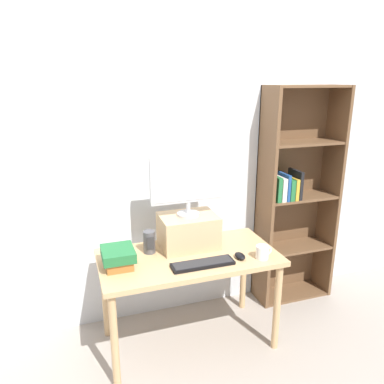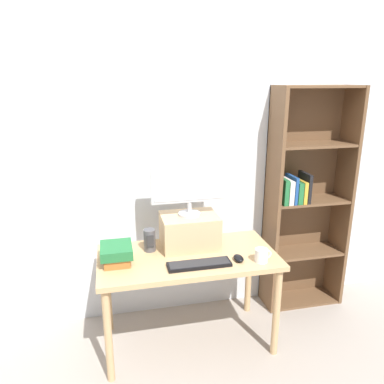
{
  "view_description": "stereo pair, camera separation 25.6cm",
  "coord_description": "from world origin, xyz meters",
  "px_view_note": "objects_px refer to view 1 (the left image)",
  "views": [
    {
      "loc": [
        -0.74,
        -2.27,
        1.9
      ],
      "look_at": [
        0.04,
        0.06,
        1.15
      ],
      "focal_mm": 35.0,
      "sensor_mm": 36.0,
      "label": 1
    },
    {
      "loc": [
        -0.5,
        -2.34,
        1.9
      ],
      "look_at": [
        0.04,
        0.06,
        1.15
      ],
      "focal_mm": 35.0,
      "sensor_mm": 36.0,
      "label": 2
    }
  ],
  "objects_px": {
    "bookshelf_unit": "(295,196)",
    "riser_box": "(188,231)",
    "desk_speaker": "(149,242)",
    "desk": "(189,266)",
    "computer_mouse": "(240,256)",
    "coffee_mug": "(262,252)",
    "computer_monitor": "(188,182)",
    "book_stack": "(118,257)",
    "keyboard": "(203,264)"
  },
  "relations": [
    {
      "from": "computer_monitor",
      "to": "desk",
      "type": "bearing_deg",
      "value": -107.02
    },
    {
      "from": "desk_speaker",
      "to": "coffee_mug",
      "type": "bearing_deg",
      "value": -25.13
    },
    {
      "from": "computer_mouse",
      "to": "riser_box",
      "type": "bearing_deg",
      "value": 132.21
    },
    {
      "from": "bookshelf_unit",
      "to": "coffee_mug",
      "type": "relative_size",
      "value": 15.67
    },
    {
      "from": "computer_mouse",
      "to": "computer_monitor",
      "type": "bearing_deg",
      "value": 132.35
    },
    {
      "from": "bookshelf_unit",
      "to": "desk_speaker",
      "type": "height_order",
      "value": "bookshelf_unit"
    },
    {
      "from": "desk",
      "to": "desk_speaker",
      "type": "height_order",
      "value": "desk_speaker"
    },
    {
      "from": "desk",
      "to": "computer_monitor",
      "type": "height_order",
      "value": "computer_monitor"
    },
    {
      "from": "desk",
      "to": "riser_box",
      "type": "relative_size",
      "value": 3.05
    },
    {
      "from": "desk",
      "to": "computer_monitor",
      "type": "distance_m",
      "value": 0.6
    },
    {
      "from": "bookshelf_unit",
      "to": "computer_monitor",
      "type": "bearing_deg",
      "value": -169.01
    },
    {
      "from": "keyboard",
      "to": "riser_box",
      "type": "bearing_deg",
      "value": 89.35
    },
    {
      "from": "keyboard",
      "to": "desk_speaker",
      "type": "xyz_separation_m",
      "value": [
        -0.29,
        0.3,
        0.07
      ]
    },
    {
      "from": "riser_box",
      "to": "desk_speaker",
      "type": "distance_m",
      "value": 0.3
    },
    {
      "from": "desk",
      "to": "desk_speaker",
      "type": "distance_m",
      "value": 0.33
    },
    {
      "from": "coffee_mug",
      "to": "riser_box",
      "type": "bearing_deg",
      "value": 140.27
    },
    {
      "from": "desk",
      "to": "riser_box",
      "type": "distance_m",
      "value": 0.26
    },
    {
      "from": "bookshelf_unit",
      "to": "riser_box",
      "type": "height_order",
      "value": "bookshelf_unit"
    },
    {
      "from": "book_stack",
      "to": "computer_mouse",
      "type": "bearing_deg",
      "value": -10.98
    },
    {
      "from": "computer_monitor",
      "to": "desk_speaker",
      "type": "bearing_deg",
      "value": -177.5
    },
    {
      "from": "bookshelf_unit",
      "to": "coffee_mug",
      "type": "xyz_separation_m",
      "value": [
        -0.6,
        -0.55,
        -0.18
      ]
    },
    {
      "from": "riser_box",
      "to": "computer_mouse",
      "type": "xyz_separation_m",
      "value": [
        0.28,
        -0.3,
        -0.1
      ]
    },
    {
      "from": "desk",
      "to": "keyboard",
      "type": "distance_m",
      "value": 0.2
    },
    {
      "from": "riser_box",
      "to": "keyboard",
      "type": "xyz_separation_m",
      "value": [
        -0.0,
        -0.32,
        -0.11
      ]
    },
    {
      "from": "keyboard",
      "to": "desk_speaker",
      "type": "bearing_deg",
      "value": 133.76
    },
    {
      "from": "coffee_mug",
      "to": "desk_speaker",
      "type": "distance_m",
      "value": 0.79
    },
    {
      "from": "book_stack",
      "to": "coffee_mug",
      "type": "distance_m",
      "value": 0.98
    },
    {
      "from": "desk",
      "to": "computer_monitor",
      "type": "relative_size",
      "value": 2.28
    },
    {
      "from": "computer_monitor",
      "to": "computer_mouse",
      "type": "bearing_deg",
      "value": -47.65
    },
    {
      "from": "book_stack",
      "to": "computer_monitor",
      "type": "bearing_deg",
      "value": 15.24
    },
    {
      "from": "bookshelf_unit",
      "to": "desk_speaker",
      "type": "xyz_separation_m",
      "value": [
        -1.32,
        -0.21,
        -0.15
      ]
    },
    {
      "from": "desk",
      "to": "keyboard",
      "type": "bearing_deg",
      "value": -77.2
    },
    {
      "from": "computer_monitor",
      "to": "keyboard",
      "type": "xyz_separation_m",
      "value": [
        -0.0,
        -0.32,
        -0.48
      ]
    },
    {
      "from": "book_stack",
      "to": "desk_speaker",
      "type": "distance_m",
      "value": 0.27
    },
    {
      "from": "desk",
      "to": "computer_mouse",
      "type": "height_order",
      "value": "computer_mouse"
    },
    {
      "from": "desk",
      "to": "computer_mouse",
      "type": "xyz_separation_m",
      "value": [
        0.32,
        -0.16,
        0.1
      ]
    },
    {
      "from": "riser_box",
      "to": "computer_monitor",
      "type": "height_order",
      "value": "computer_monitor"
    },
    {
      "from": "bookshelf_unit",
      "to": "computer_mouse",
      "type": "height_order",
      "value": "bookshelf_unit"
    },
    {
      "from": "computer_monitor",
      "to": "desk_speaker",
      "type": "relative_size",
      "value": 3.37
    },
    {
      "from": "computer_mouse",
      "to": "coffee_mug",
      "type": "xyz_separation_m",
      "value": [
        0.15,
        -0.05,
        0.03
      ]
    },
    {
      "from": "bookshelf_unit",
      "to": "desk_speaker",
      "type": "distance_m",
      "value": 1.35
    },
    {
      "from": "book_stack",
      "to": "coffee_mug",
      "type": "relative_size",
      "value": 2.01
    },
    {
      "from": "desk",
      "to": "computer_monitor",
      "type": "bearing_deg",
      "value": 72.98
    },
    {
      "from": "computer_mouse",
      "to": "desk_speaker",
      "type": "relative_size",
      "value": 0.64
    },
    {
      "from": "riser_box",
      "to": "computer_mouse",
      "type": "height_order",
      "value": "riser_box"
    },
    {
      "from": "desk",
      "to": "bookshelf_unit",
      "type": "distance_m",
      "value": 1.17
    },
    {
      "from": "keyboard",
      "to": "computer_mouse",
      "type": "xyz_separation_m",
      "value": [
        0.28,
        0.02,
        0.01
      ]
    },
    {
      "from": "computer_monitor",
      "to": "keyboard",
      "type": "distance_m",
      "value": 0.58
    },
    {
      "from": "bookshelf_unit",
      "to": "desk",
      "type": "bearing_deg",
      "value": -162.31
    },
    {
      "from": "bookshelf_unit",
      "to": "book_stack",
      "type": "distance_m",
      "value": 1.6
    }
  ]
}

